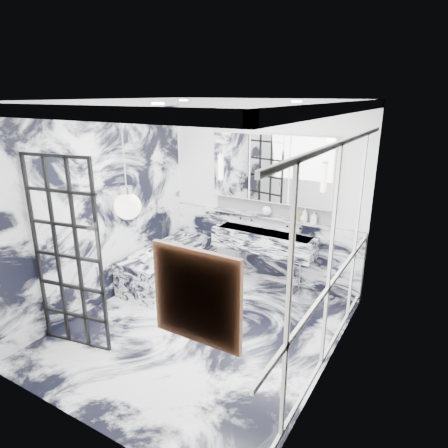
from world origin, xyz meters
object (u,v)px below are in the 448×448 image
Objects in this scene: crittall_door at (67,256)px; trough_sink at (264,241)px; mirror_cabinet at (271,168)px; bathtub at (169,266)px.

crittall_door reaches higher than trough_sink.
crittall_door is at bearing -116.45° from trough_sink.
mirror_cabinet is 2.20m from bathtub.
crittall_door reaches higher than bathtub.
crittall_door is 1.19× the size of mirror_cabinet.
crittall_door is at bearing -114.99° from mirror_cabinet.
bathtub is at bearing 81.87° from crittall_door.
trough_sink is 0.84× the size of mirror_cabinet.
trough_sink is (1.26, 2.53, -0.40)m from crittall_door.
mirror_cabinet is (-0.00, 0.17, 1.09)m from trough_sink.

